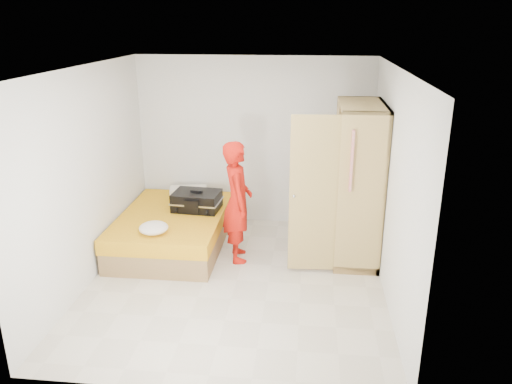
# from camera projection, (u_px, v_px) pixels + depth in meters

# --- Properties ---
(room) EXTENTS (4.00, 4.02, 2.60)m
(room) POSITION_uv_depth(u_px,v_px,m) (235.00, 182.00, 5.83)
(room) COLOR beige
(room) RESTS_ON ground
(bed) EXTENTS (1.42, 2.02, 0.50)m
(bed) POSITION_uv_depth(u_px,v_px,m) (173.00, 230.00, 7.13)
(bed) COLOR #986D45
(bed) RESTS_ON ground
(wardrobe) EXTENTS (1.17, 1.22, 2.10)m
(wardrobe) POSITION_uv_depth(u_px,v_px,m) (354.00, 187.00, 6.58)
(wardrobe) COLOR tan
(wardrobe) RESTS_ON ground
(person) EXTENTS (0.52, 0.67, 1.64)m
(person) POSITION_uv_depth(u_px,v_px,m) (237.00, 202.00, 6.58)
(person) COLOR red
(person) RESTS_ON ground
(suitcase) EXTENTS (0.71, 0.55, 0.29)m
(suitcase) POSITION_uv_depth(u_px,v_px,m) (197.00, 201.00, 7.16)
(suitcase) COLOR black
(suitcase) RESTS_ON bed
(round_cushion) EXTENTS (0.37, 0.37, 0.14)m
(round_cushion) POSITION_uv_depth(u_px,v_px,m) (154.00, 228.00, 6.38)
(round_cushion) COLOR white
(round_cushion) RESTS_ON bed
(pillow) EXTENTS (0.61, 0.38, 0.10)m
(pillow) POSITION_uv_depth(u_px,v_px,m) (188.00, 191.00, 7.82)
(pillow) COLOR white
(pillow) RESTS_ON bed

